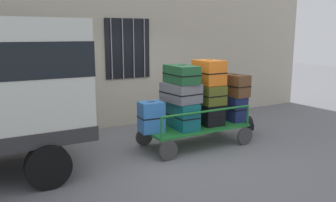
{
  "coord_description": "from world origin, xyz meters",
  "views": [
    {
      "loc": [
        -3.64,
        -5.82,
        2.36
      ],
      "look_at": [
        -0.25,
        0.11,
        1.03
      ],
      "focal_mm": 36.84,
      "sensor_mm": 36.0,
      "label": 1
    }
  ],
  "objects": [
    {
      "name": "suitcase_midleft_bottom",
      "position": [
        0.07,
        0.11,
        0.71
      ],
      "size": [
        0.45,
        0.88,
        0.55
      ],
      "color": "#0F5960",
      "rests_on": "luggage_cart"
    },
    {
      "name": "building_wall",
      "position": [
        -0.0,
        2.52,
        2.5
      ],
      "size": [
        12.0,
        0.38,
        5.0
      ],
      "color": "#BCB29E",
      "rests_on": "ground"
    },
    {
      "name": "luggage_cart",
      "position": [
        0.41,
        0.11,
        0.36
      ],
      "size": [
        2.29,
        1.11,
        0.43
      ],
      "color": "#1E722D",
      "rests_on": "ground"
    },
    {
      "name": "suitcase_midleft_top",
      "position": [
        0.07,
        0.12,
        1.56
      ],
      "size": [
        0.47,
        0.81,
        0.37
      ],
      "color": "#194C28",
      "rests_on": "suitcase_midleft_middle"
    },
    {
      "name": "ground_plane",
      "position": [
        0.0,
        0.0,
        0.0
      ],
      "size": [
        40.0,
        40.0,
        0.0
      ],
      "primitive_type": "plane",
      "color": "slate"
    },
    {
      "name": "suitcase_center_top",
      "position": [
        0.75,
        0.11,
        1.56
      ],
      "size": [
        0.5,
        0.65,
        0.52
      ],
      "color": "orange",
      "rests_on": "suitcase_center_middle"
    },
    {
      "name": "suitcase_midright_middle",
      "position": [
        1.44,
        0.08,
        1.24
      ],
      "size": [
        0.42,
        0.72,
        0.49
      ],
      "color": "brown",
      "rests_on": "suitcase_midright_bottom"
    },
    {
      "name": "suitcase_center_middle",
      "position": [
        0.75,
        0.12,
        1.09
      ],
      "size": [
        0.5,
        0.76,
        0.42
      ],
      "color": "#4C5119",
      "rests_on": "suitcase_center_bottom"
    },
    {
      "name": "suitcase_left_bottom",
      "position": [
        -0.62,
        0.14,
        0.74
      ],
      "size": [
        0.5,
        0.41,
        0.62
      ],
      "color": "#3372C6",
      "rests_on": "luggage_cart"
    },
    {
      "name": "backpack",
      "position": [
        2.02,
        0.18,
        0.22
      ],
      "size": [
        0.27,
        0.22,
        0.44
      ],
      "color": "black",
      "rests_on": "ground"
    },
    {
      "name": "suitcase_center_bottom",
      "position": [
        0.75,
        0.08,
        0.66
      ],
      "size": [
        0.48,
        0.67,
        0.45
      ],
      "color": "black",
      "rests_on": "luggage_cart"
    },
    {
      "name": "cart_railing",
      "position": [
        0.41,
        0.11,
        0.78
      ],
      "size": [
        2.18,
        0.97,
        0.43
      ],
      "color": "#1E722D",
      "rests_on": "luggage_cart"
    },
    {
      "name": "suitcase_midleft_middle",
      "position": [
        0.07,
        0.14,
        1.18
      ],
      "size": [
        0.63,
        0.84,
        0.39
      ],
      "color": "slate",
      "rests_on": "suitcase_midleft_bottom"
    },
    {
      "name": "suitcase_midright_bottom",
      "position": [
        1.44,
        0.14,
        0.71
      ],
      "size": [
        0.4,
        0.7,
        0.56
      ],
      "color": "navy",
      "rests_on": "luggage_cart"
    }
  ]
}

